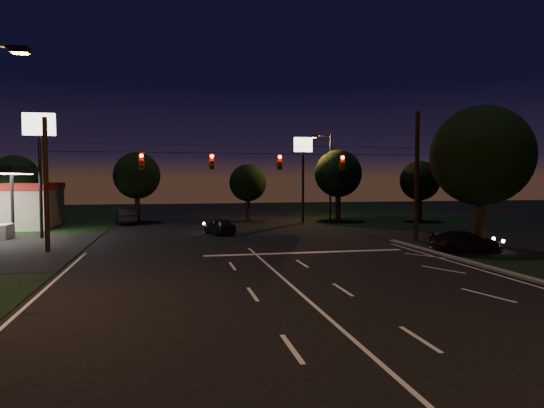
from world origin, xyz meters
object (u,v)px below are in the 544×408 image
object	(u,v)px
utility_pole_right	(416,241)
car_oncoming_a	(220,226)
car_cross	(465,241)
car_oncoming_b	(126,216)
tree_right_near	(480,157)

from	to	relation	value
utility_pole_right	car_oncoming_a	world-z (taller)	utility_pole_right
car_oncoming_a	car_cross	xyz separation A→B (m)	(13.52, -12.12, -0.02)
utility_pole_right	car_oncoming_b	size ratio (longest dim) A/B	1.95
tree_right_near	car_oncoming_b	xyz separation A→B (m)	(-22.53, 22.52, -4.92)
car_oncoming_a	car_oncoming_b	bearing A→B (deg)	-68.80
car_oncoming_a	car_oncoming_b	distance (m)	13.26
car_cross	utility_pole_right	bearing A→B (deg)	17.40
utility_pole_right	tree_right_near	xyz separation A→B (m)	(1.53, -4.83, 5.68)
car_oncoming_b	car_oncoming_a	bearing A→B (deg)	115.56
car_oncoming_b	utility_pole_right	bearing A→B (deg)	128.33
tree_right_near	car_oncoming_b	bearing A→B (deg)	135.01
car_oncoming_b	car_cross	xyz separation A→B (m)	(21.52, -22.68, -0.15)
car_oncoming_a	car_oncoming_b	world-z (taller)	car_oncoming_b
car_oncoming_a	car_cross	bearing A→B (deg)	122.21
tree_right_near	car_cross	world-z (taller)	tree_right_near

